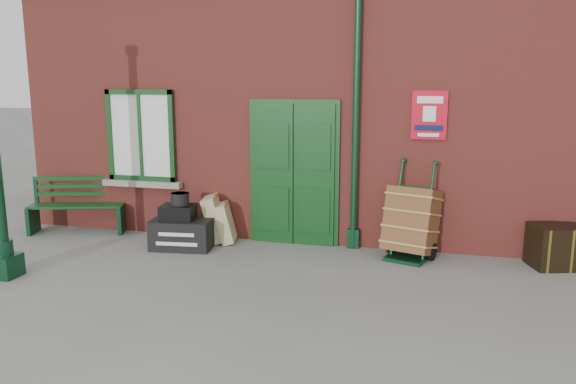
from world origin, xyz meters
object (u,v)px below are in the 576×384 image
(houdini_trunk, at_px, (182,234))
(dark_trunk, at_px, (562,246))
(bench, at_px, (78,204))
(porter_trolley, at_px, (411,222))

(houdini_trunk, bearing_deg, dark_trunk, -1.28)
(houdini_trunk, height_order, dark_trunk, dark_trunk)
(bench, height_order, dark_trunk, bench)
(bench, relative_size, dark_trunk, 1.99)
(porter_trolley, relative_size, dark_trunk, 1.69)
(houdini_trunk, height_order, porter_trolley, porter_trolley)
(houdini_trunk, relative_size, porter_trolley, 0.66)
(bench, distance_m, dark_trunk, 7.59)
(porter_trolley, height_order, dark_trunk, porter_trolley)
(bench, height_order, houdini_trunk, bench)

